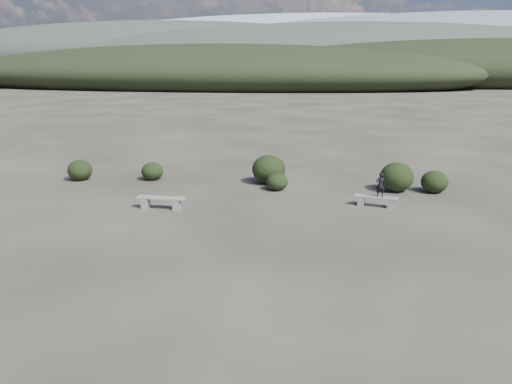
# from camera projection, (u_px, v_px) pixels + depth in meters

# --- Properties ---
(ground) EXTENTS (1200.00, 1200.00, 0.00)m
(ground) POSITION_uv_depth(u_px,v_px,m) (244.00, 262.00, 13.83)
(ground) COLOR #2C2822
(ground) RESTS_ON ground
(bench_left) EXTENTS (1.85, 0.39, 0.46)m
(bench_left) POSITION_uv_depth(u_px,v_px,m) (161.00, 202.00, 18.74)
(bench_left) COLOR slate
(bench_left) RESTS_ON ground
(bench_right) EXTENTS (1.69, 0.65, 0.41)m
(bench_right) POSITION_uv_depth(u_px,v_px,m) (376.00, 200.00, 19.03)
(bench_right) COLOR slate
(bench_right) RESTS_ON ground
(seated_person) EXTENTS (0.37, 0.28, 0.93)m
(seated_person) POSITION_uv_depth(u_px,v_px,m) (380.00, 185.00, 18.82)
(seated_person) COLOR black
(seated_person) RESTS_ON bench_right
(shrub_a) EXTENTS (1.01, 1.01, 0.83)m
(shrub_a) POSITION_uv_depth(u_px,v_px,m) (152.00, 171.00, 23.28)
(shrub_a) COLOR black
(shrub_a) RESTS_ON ground
(shrub_b) EXTENTS (1.52, 1.52, 1.30)m
(shrub_b) POSITION_uv_depth(u_px,v_px,m) (269.00, 169.00, 22.56)
(shrub_b) COLOR black
(shrub_b) RESTS_ON ground
(shrub_c) EXTENTS (0.94, 0.94, 0.75)m
(shrub_c) POSITION_uv_depth(u_px,v_px,m) (277.00, 182.00, 21.43)
(shrub_c) COLOR black
(shrub_c) RESTS_ON ground
(shrub_d) EXTENTS (1.42, 1.42, 1.25)m
(shrub_d) POSITION_uv_depth(u_px,v_px,m) (397.00, 177.00, 21.19)
(shrub_d) COLOR black
(shrub_d) RESTS_ON ground
(shrub_e) EXTENTS (1.12, 1.12, 0.94)m
(shrub_e) POSITION_uv_depth(u_px,v_px,m) (434.00, 182.00, 21.02)
(shrub_e) COLOR black
(shrub_e) RESTS_ON ground
(shrub_f) EXTENTS (1.13, 1.13, 0.95)m
(shrub_f) POSITION_uv_depth(u_px,v_px,m) (80.00, 170.00, 23.22)
(shrub_f) COLOR black
(shrub_f) RESTS_ON ground
(mountain_ridges) EXTENTS (500.00, 400.00, 56.00)m
(mountain_ridges) POSITION_uv_depth(u_px,v_px,m) (328.00, 52.00, 335.42)
(mountain_ridges) COLOR black
(mountain_ridges) RESTS_ON ground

